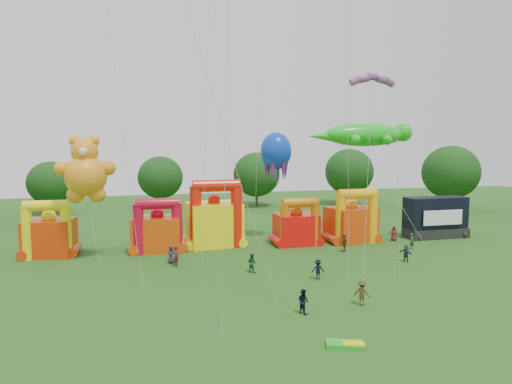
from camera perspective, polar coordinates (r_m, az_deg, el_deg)
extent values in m
plane|color=#255317|center=(26.69, 13.37, -18.94)|extent=(160.00, 160.00, 0.00)
cylinder|color=#352314|center=(82.83, 23.03, -0.86)|extent=(0.44, 0.44, 3.72)
ellipsoid|color=#153C12|center=(82.44, 23.17, 2.28)|extent=(9.30, 9.30, 8.89)
cylinder|color=#352314|center=(85.24, 11.51, -0.38)|extent=(0.44, 0.44, 3.51)
ellipsoid|color=#153C12|center=(84.87, 11.57, 2.50)|extent=(8.77, 8.78, 8.39)
cylinder|color=#352314|center=(81.30, 0.06, -0.64)|extent=(0.44, 0.44, 3.30)
ellipsoid|color=#153C12|center=(80.93, 0.06, 2.20)|extent=(8.25, 8.25, 7.88)
cylinder|color=#352314|center=(80.96, -11.80, -0.87)|extent=(0.44, 0.44, 3.09)
ellipsoid|color=#153C12|center=(80.59, -11.86, 1.79)|extent=(7.73, 7.72, 7.38)
cylinder|color=#352314|center=(79.28, -24.16, -1.51)|extent=(0.44, 0.44, 2.88)
ellipsoid|color=#153C12|center=(78.92, -24.27, 1.03)|extent=(7.20, 7.20, 6.88)
cube|color=red|center=(50.22, -24.37, -5.21)|extent=(5.01, 4.25, 3.67)
cylinder|color=#F5EE0C|center=(49.18, -26.71, -4.62)|extent=(0.99, 0.99, 5.24)
cylinder|color=#F5EE0C|center=(48.51, -22.64, -4.58)|extent=(0.99, 0.99, 5.24)
cylinder|color=#F5EE0C|center=(48.42, -24.83, -1.55)|extent=(4.02, 1.04, 1.04)
sphere|color=#F5EE0C|center=(49.87, -24.48, -2.81)|extent=(1.40, 1.40, 1.40)
cube|color=#D3450B|center=(49.13, -12.20, -5.09)|extent=(5.52, 4.72, 3.59)
cylinder|color=red|center=(47.56, -14.49, -4.57)|extent=(1.09, 1.09, 5.13)
cylinder|color=red|center=(47.67, -9.84, -4.44)|extent=(1.09, 1.09, 5.13)
cylinder|color=red|center=(47.18, -12.23, -1.44)|extent=(4.39, 1.14, 1.14)
sphere|color=red|center=(48.77, -12.25, -2.67)|extent=(1.40, 1.40, 1.40)
cube|color=yellow|center=(50.57, -5.25, -4.00)|extent=(6.05, 5.05, 4.72)
cylinder|color=red|center=(48.53, -7.54, -3.24)|extent=(1.24, 1.24, 6.75)
cylinder|color=red|center=(49.20, -2.45, -3.07)|extent=(1.24, 1.24, 6.75)
cylinder|color=red|center=(48.38, -5.01, 0.79)|extent=(5.01, 1.30, 1.30)
sphere|color=red|center=(50.17, -5.28, -1.01)|extent=(1.40, 1.40, 1.40)
cube|color=red|center=(51.14, 5.03, -4.65)|extent=(4.51, 3.63, 3.38)
cylinder|color=#D2640B|center=(49.26, 3.60, -4.20)|extent=(0.98, 0.98, 4.82)
cylinder|color=#D2640B|center=(50.41, 7.39, -4.00)|extent=(0.98, 0.98, 4.82)
cylinder|color=#D2640B|center=(49.44, 5.55, -1.35)|extent=(3.98, 1.03, 1.03)
sphere|color=#D2640B|center=(50.81, 5.05, -2.45)|extent=(1.40, 1.40, 1.40)
cube|color=red|center=(53.58, 11.75, -3.96)|extent=(5.73, 4.96, 3.93)
cylinder|color=#FFAB0D|center=(51.32, 10.51, -3.43)|extent=(1.10, 1.10, 5.61)
cylinder|color=#FFAB0D|center=(53.04, 14.36, -3.21)|extent=(1.10, 1.10, 5.61)
cylinder|color=#FFAB0D|center=(51.78, 12.54, -0.25)|extent=(4.46, 1.16, 1.16)
sphere|color=#FFAB0D|center=(53.24, 11.81, -1.56)|extent=(1.40, 1.40, 1.40)
cube|color=black|center=(58.86, 21.53, -4.76)|extent=(7.48, 2.86, 1.10)
cube|color=black|center=(58.63, 21.51, -2.41)|extent=(7.48, 2.50, 3.73)
cube|color=white|center=(57.52, 22.34, -2.98)|extent=(5.15, 0.13, 1.75)
cylinder|color=black|center=(56.32, 19.70, -5.33)|extent=(0.30, 0.90, 0.90)
cylinder|color=black|center=(59.79, 24.49, -4.87)|extent=(0.30, 0.90, 0.90)
sphere|color=orange|center=(45.82, -20.52, 1.91)|extent=(3.91, 3.91, 3.91)
sphere|color=orange|center=(45.72, -20.63, 4.80)|extent=(2.49, 2.49, 2.49)
sphere|color=orange|center=(45.83, -21.78, 5.98)|extent=(0.98, 0.98, 0.98)
sphere|color=orange|center=(45.62, -19.56, 6.07)|extent=(0.98, 0.98, 0.98)
sphere|color=orange|center=(46.06, -23.08, 2.72)|extent=(1.42, 1.42, 1.42)
sphere|color=orange|center=(45.58, -18.00, 2.88)|extent=(1.42, 1.42, 1.42)
sphere|color=orange|center=(46.09, -21.64, -0.32)|extent=(1.60, 1.60, 1.60)
sphere|color=orange|center=(45.87, -19.22, -0.26)|extent=(1.60, 1.60, 1.60)
sphere|color=white|center=(44.53, -20.80, 4.77)|extent=(0.71, 0.71, 0.71)
ellipsoid|color=green|center=(59.89, 13.47, 6.98)|extent=(11.02, 3.44, 2.93)
sphere|color=green|center=(62.54, 17.89, 7.10)|extent=(2.37, 2.37, 2.37)
cone|color=green|center=(57.54, 8.47, 6.90)|extent=(4.30, 1.72, 1.72)
sphere|color=green|center=(62.41, 14.49, 6.32)|extent=(1.29, 1.29, 1.29)
sphere|color=green|center=(59.40, 16.07, 6.29)|extent=(1.29, 1.29, 1.29)
sphere|color=green|center=(60.49, 10.87, 6.41)|extent=(1.29, 1.29, 1.29)
sphere|color=green|center=(57.38, 12.32, 6.40)|extent=(1.29, 1.29, 1.29)
ellipsoid|color=#0C39BF|center=(52.63, 2.50, 5.13)|extent=(3.60, 3.60, 4.32)
cone|color=#591E8C|center=(53.05, 3.71, 3.00)|extent=(0.81, 0.81, 2.88)
cone|color=#591E8C|center=(53.84, 2.79, 3.05)|extent=(0.81, 0.81, 2.88)
cone|color=#591E8C|center=(53.52, 1.59, 3.03)|extent=(0.81, 0.81, 2.88)
cone|color=#591E8C|center=(52.39, 1.27, 2.97)|extent=(0.81, 0.81, 2.88)
cone|color=#591E8C|center=(51.57, 2.19, 2.91)|extent=(0.81, 0.81, 2.88)
cone|color=#591E8C|center=(51.91, 3.43, 2.93)|extent=(0.81, 0.81, 2.88)
cube|color=green|center=(27.10, 11.00, -18.20)|extent=(2.22, 1.63, 0.24)
cube|color=yellow|center=(26.96, 12.10, -18.04)|extent=(1.33, 0.98, 0.10)
imported|color=#26273F|center=(43.80, -10.56, -7.70)|extent=(0.89, 0.65, 1.68)
imported|color=#591924|center=(42.66, -9.91, -7.88)|extent=(0.58, 0.78, 1.95)
imported|color=#1C462B|center=(40.25, -0.54, -8.83)|extent=(1.03, 1.04, 1.69)
imported|color=black|center=(38.58, 7.75, -9.56)|extent=(1.18, 0.82, 1.67)
imported|color=#46381C|center=(48.46, 10.98, -6.27)|extent=(1.09, 1.08, 1.85)
imported|color=#2B3149|center=(45.97, 18.21, -7.28)|extent=(1.06, 1.58, 1.63)
imported|color=maroon|center=(55.13, 16.86, -4.99)|extent=(1.00, 0.88, 1.71)
imported|color=#1A4320|center=(51.58, 18.92, -5.83)|extent=(0.73, 0.62, 1.69)
imported|color=black|center=(31.14, 5.92, -13.43)|extent=(0.91, 0.99, 1.65)
imported|color=#41361A|center=(33.26, 13.12, -12.17)|extent=(1.29, 1.24, 1.77)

